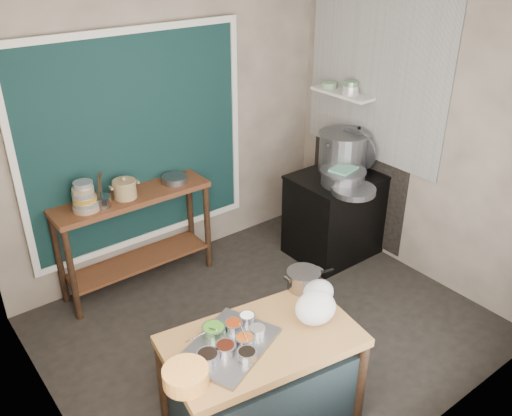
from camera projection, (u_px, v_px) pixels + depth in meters
floor at (267, 328)px, 4.70m from camera, size 3.50×3.00×0.02m
back_wall at (169, 128)px, 5.11m from camera, size 3.50×0.02×2.80m
left_wall at (29, 259)px, 3.10m from camera, size 0.02×3.00×2.80m
right_wall at (417, 132)px, 5.00m from camera, size 0.02×3.00×2.80m
curtain_panel at (137, 142)px, 4.91m from camera, size 2.10×0.02×1.90m
curtain_frame at (138, 142)px, 4.91m from camera, size 2.22×0.03×2.02m
tile_panel at (375, 73)px, 5.16m from camera, size 0.02×1.70×1.70m
soot_patch at (357, 179)px, 5.77m from camera, size 0.01×1.30×1.30m
wall_shelf at (342, 93)px, 5.43m from camera, size 0.22×0.70×0.03m
prep_table at (262, 381)px, 3.64m from camera, size 1.35×0.91×0.75m
back_counter at (137, 240)px, 5.08m from camera, size 1.45×0.40×0.95m
stove_block at (336, 216)px, 5.62m from camera, size 0.90×0.68×0.85m
stove_top at (339, 177)px, 5.41m from camera, size 0.92×0.69×0.03m
condiment_tray at (229, 346)px, 3.38m from camera, size 0.72×0.63×0.03m
condiment_bowls at (230, 339)px, 3.38m from camera, size 0.53×0.44×0.06m
yellow_basin at (186, 376)px, 3.10m from camera, size 0.35×0.35×0.10m
saucepan at (304, 280)px, 3.92m from camera, size 0.30×0.30×0.14m
plastic_bag_a at (316, 308)px, 3.57m from camera, size 0.35×0.32×0.22m
plastic_bag_b at (318, 292)px, 3.76m from camera, size 0.26×0.23×0.17m
bowl_stack at (85, 198)px, 4.55m from camera, size 0.23×0.23×0.26m
utensil_cup at (102, 201)px, 4.64m from camera, size 0.21×0.21×0.10m
ceramic_crock at (125, 190)px, 4.78m from camera, size 0.23×0.23×0.15m
wide_bowl at (175, 179)px, 5.09m from camera, size 0.26×0.26×0.06m
stock_pot at (343, 152)px, 5.42m from camera, size 0.54×0.54×0.40m
pot_lid at (356, 149)px, 5.42m from camera, size 0.18×0.48×0.46m
steamer at (343, 177)px, 5.20m from camera, size 0.59×0.59×0.15m
green_cloth at (343, 169)px, 5.16m from camera, size 0.29×0.24×0.02m
shallow_pan at (353, 190)px, 5.04m from camera, size 0.52×0.52×0.05m
shelf_bowl_stack at (351, 88)px, 5.32m from camera, size 0.16×0.16×0.13m
shelf_bowl_green at (329, 85)px, 5.55m from camera, size 0.20×0.20×0.06m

